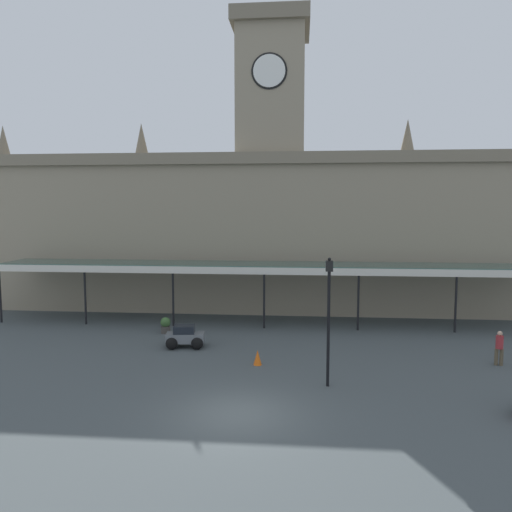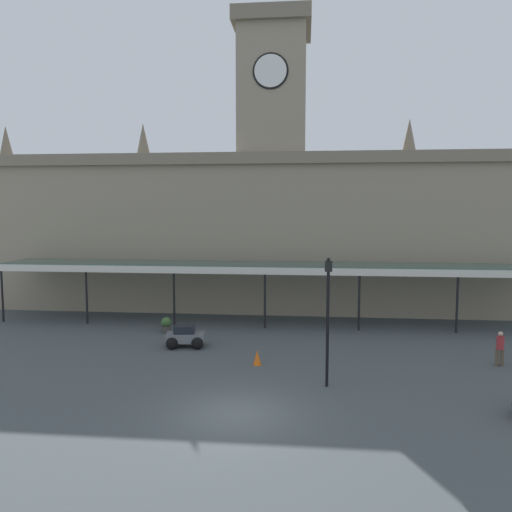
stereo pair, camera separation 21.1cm
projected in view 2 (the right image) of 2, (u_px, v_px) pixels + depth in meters
name	position (u px, v px, depth m)	size (l,w,h in m)	color
ground_plane	(236.00, 414.00, 17.80)	(140.00, 140.00, 0.00)	#454C4E
station_building	(272.00, 222.00, 36.69)	(43.81, 6.61, 21.20)	gray
entrance_canopy	(267.00, 266.00, 31.47)	(34.86, 3.26, 3.91)	#38564C
car_grey_sedan	(185.00, 338.00, 26.39)	(2.14, 1.67, 1.19)	slate
pedestrian_beside_cars	(500.00, 347.00, 23.15)	(0.38, 0.34, 1.67)	brown
victorian_lamppost	(328.00, 308.00, 20.26)	(0.30, 0.30, 5.46)	black
traffic_cone	(257.00, 358.00, 23.36)	(0.40, 0.40, 0.72)	orange
planter_forecourt_centre	(166.00, 325.00, 29.37)	(0.60, 0.60, 0.96)	#47423D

